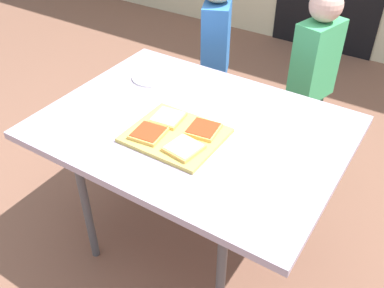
{
  "coord_description": "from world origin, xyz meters",
  "views": [
    {
      "loc": [
        0.76,
        -1.19,
        1.68
      ],
      "look_at": [
        -0.01,
        0.0,
        0.59
      ],
      "focal_mm": 40.23,
      "sensor_mm": 36.0,
      "label": 1
    }
  ],
  "objects_px": {
    "pizza_slice_near_right": "(184,148)",
    "child_left": "(216,48)",
    "child_right": "(312,77)",
    "dining_table": "(193,134)",
    "pizza_slice_far_right": "(203,129)",
    "plate_white_left": "(152,77)",
    "pizza_slice_far_left": "(168,118)",
    "pizza_slice_near_left": "(148,133)",
    "cutting_board": "(176,135)"
  },
  "relations": [
    {
      "from": "pizza_slice_near_right",
      "to": "child_left",
      "type": "distance_m",
      "value": 1.02
    },
    {
      "from": "child_right",
      "to": "dining_table",
      "type": "bearing_deg",
      "value": -105.08
    },
    {
      "from": "dining_table",
      "to": "pizza_slice_far_right",
      "type": "relative_size",
      "value": 8.83
    },
    {
      "from": "dining_table",
      "to": "plate_white_left",
      "type": "height_order",
      "value": "plate_white_left"
    },
    {
      "from": "pizza_slice_near_right",
      "to": "child_right",
      "type": "height_order",
      "value": "child_right"
    },
    {
      "from": "dining_table",
      "to": "pizza_slice_far_left",
      "type": "bearing_deg",
      "value": -153.35
    },
    {
      "from": "pizza_slice_near_left",
      "to": "pizza_slice_near_right",
      "type": "bearing_deg",
      "value": -1.14
    },
    {
      "from": "child_right",
      "to": "pizza_slice_far_left",
      "type": "bearing_deg",
      "value": -109.92
    },
    {
      "from": "pizza_slice_near_left",
      "to": "pizza_slice_near_right",
      "type": "distance_m",
      "value": 0.16
    },
    {
      "from": "cutting_board",
      "to": "pizza_slice_far_right",
      "type": "xyz_separation_m",
      "value": [
        0.08,
        0.07,
        0.02
      ]
    },
    {
      "from": "pizza_slice_near_left",
      "to": "pizza_slice_far_right",
      "type": "xyz_separation_m",
      "value": [
        0.16,
        0.13,
        0.0
      ]
    },
    {
      "from": "pizza_slice_far_right",
      "to": "dining_table",
      "type": "bearing_deg",
      "value": 152.17
    },
    {
      "from": "cutting_board",
      "to": "pizza_slice_far_left",
      "type": "relative_size",
      "value": 2.61
    },
    {
      "from": "pizza_slice_near_right",
      "to": "plate_white_left",
      "type": "xyz_separation_m",
      "value": [
        -0.44,
        0.39,
        -0.02
      ]
    },
    {
      "from": "plate_white_left",
      "to": "child_right",
      "type": "xyz_separation_m",
      "value": [
        0.59,
        0.59,
        -0.1
      ]
    },
    {
      "from": "pizza_slice_far_left",
      "to": "child_right",
      "type": "xyz_separation_m",
      "value": [
        0.31,
        0.86,
        -0.12
      ]
    },
    {
      "from": "pizza_slice_near_left",
      "to": "pizza_slice_far_right",
      "type": "height_order",
      "value": "same"
    },
    {
      "from": "pizza_slice_far_left",
      "to": "child_left",
      "type": "height_order",
      "value": "child_left"
    },
    {
      "from": "cutting_board",
      "to": "plate_white_left",
      "type": "distance_m",
      "value": 0.48
    },
    {
      "from": "child_left",
      "to": "child_right",
      "type": "distance_m",
      "value": 0.56
    },
    {
      "from": "cutting_board",
      "to": "pizza_slice_near_left",
      "type": "relative_size",
      "value": 2.64
    },
    {
      "from": "pizza_slice_far_left",
      "to": "plate_white_left",
      "type": "relative_size",
      "value": 0.71
    },
    {
      "from": "pizza_slice_near_right",
      "to": "pizza_slice_far_left",
      "type": "distance_m",
      "value": 0.21
    },
    {
      "from": "dining_table",
      "to": "pizza_slice_far_right",
      "type": "height_order",
      "value": "pizza_slice_far_right"
    },
    {
      "from": "pizza_slice_near_left",
      "to": "pizza_slice_far_left",
      "type": "relative_size",
      "value": 0.99
    },
    {
      "from": "cutting_board",
      "to": "pizza_slice_near_right",
      "type": "xyz_separation_m",
      "value": [
        0.08,
        -0.07,
        0.02
      ]
    },
    {
      "from": "pizza_slice_far_left",
      "to": "child_left",
      "type": "relative_size",
      "value": 0.12
    },
    {
      "from": "pizza_slice_near_left",
      "to": "cutting_board",
      "type": "bearing_deg",
      "value": 37.28
    },
    {
      "from": "dining_table",
      "to": "cutting_board",
      "type": "bearing_deg",
      "value": -95.82
    },
    {
      "from": "dining_table",
      "to": "cutting_board",
      "type": "relative_size",
      "value": 3.41
    },
    {
      "from": "pizza_slice_far_right",
      "to": "pizza_slice_near_right",
      "type": "xyz_separation_m",
      "value": [
        0.0,
        -0.14,
        0.0
      ]
    },
    {
      "from": "plate_white_left",
      "to": "cutting_board",
      "type": "bearing_deg",
      "value": -42.19
    },
    {
      "from": "dining_table",
      "to": "pizza_slice_near_right",
      "type": "distance_m",
      "value": 0.2
    },
    {
      "from": "child_right",
      "to": "pizza_slice_far_right",
      "type": "bearing_deg",
      "value": -99.99
    },
    {
      "from": "dining_table",
      "to": "pizza_slice_near_left",
      "type": "bearing_deg",
      "value": -118.57
    },
    {
      "from": "pizza_slice_far_right",
      "to": "pizza_slice_far_left",
      "type": "xyz_separation_m",
      "value": [
        -0.16,
        -0.01,
        0.0
      ]
    },
    {
      "from": "cutting_board",
      "to": "plate_white_left",
      "type": "height_order",
      "value": "cutting_board"
    },
    {
      "from": "dining_table",
      "to": "pizza_slice_near_left",
      "type": "xyz_separation_m",
      "value": [
        -0.09,
        -0.17,
        0.07
      ]
    },
    {
      "from": "child_left",
      "to": "child_right",
      "type": "relative_size",
      "value": 1.03
    },
    {
      "from": "cutting_board",
      "to": "pizza_slice_near_right",
      "type": "height_order",
      "value": "pizza_slice_near_right"
    },
    {
      "from": "pizza_slice_far_left",
      "to": "plate_white_left",
      "type": "distance_m",
      "value": 0.38
    },
    {
      "from": "cutting_board",
      "to": "pizza_slice_far_right",
      "type": "bearing_deg",
      "value": 41.94
    },
    {
      "from": "dining_table",
      "to": "pizza_slice_far_right",
      "type": "xyz_separation_m",
      "value": [
        0.07,
        -0.04,
        0.07
      ]
    },
    {
      "from": "cutting_board",
      "to": "plate_white_left",
      "type": "bearing_deg",
      "value": 137.81
    },
    {
      "from": "child_left",
      "to": "pizza_slice_near_right",
      "type": "bearing_deg",
      "value": -66.53
    },
    {
      "from": "pizza_slice_near_right",
      "to": "plate_white_left",
      "type": "relative_size",
      "value": 0.72
    },
    {
      "from": "pizza_slice_far_right",
      "to": "child_left",
      "type": "height_order",
      "value": "child_left"
    },
    {
      "from": "plate_white_left",
      "to": "child_right",
      "type": "distance_m",
      "value": 0.84
    },
    {
      "from": "dining_table",
      "to": "pizza_slice_far_left",
      "type": "xyz_separation_m",
      "value": [
        -0.09,
        -0.05,
        0.07
      ]
    },
    {
      "from": "child_left",
      "to": "dining_table",
      "type": "bearing_deg",
      "value": -66.22
    }
  ]
}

